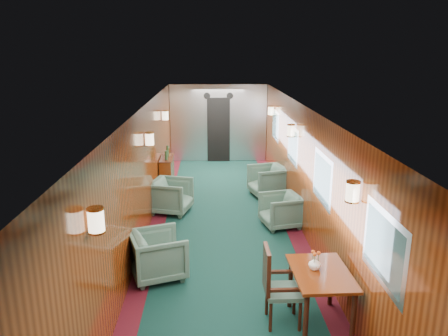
{
  "coord_description": "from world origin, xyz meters",
  "views": [
    {
      "loc": [
        -0.28,
        -7.53,
        3.42
      ],
      "look_at": [
        0.0,
        0.79,
        1.15
      ],
      "focal_mm": 35.0,
      "sensor_mm": 36.0,
      "label": 1
    }
  ],
  "objects_px": {
    "credenza": "(167,174)",
    "armchair_left_near": "(158,255)",
    "armchair_left_far": "(172,196)",
    "side_chair": "(276,283)",
    "armchair_right_near": "(281,211)",
    "armchair_right_far": "(267,181)",
    "dining_table": "(321,280)"
  },
  "relations": [
    {
      "from": "dining_table",
      "to": "side_chair",
      "type": "xyz_separation_m",
      "value": [
        -0.55,
        0.06,
        -0.07
      ]
    },
    {
      "from": "dining_table",
      "to": "armchair_right_far",
      "type": "distance_m",
      "value": 5.13
    },
    {
      "from": "dining_table",
      "to": "credenza",
      "type": "distance_m",
      "value": 6.08
    },
    {
      "from": "armchair_left_near",
      "to": "armchair_left_far",
      "type": "xyz_separation_m",
      "value": [
        -0.03,
        2.78,
        0.0
      ]
    },
    {
      "from": "side_chair",
      "to": "armchair_right_far",
      "type": "xyz_separation_m",
      "value": [
        0.56,
        5.06,
        -0.2
      ]
    },
    {
      "from": "armchair_left_near",
      "to": "armchair_left_far",
      "type": "relative_size",
      "value": 1.0
    },
    {
      "from": "armchair_right_near",
      "to": "armchair_left_near",
      "type": "bearing_deg",
      "value": -62.04
    },
    {
      "from": "credenza",
      "to": "armchair_right_far",
      "type": "xyz_separation_m",
      "value": [
        2.44,
        -0.44,
        -0.07
      ]
    },
    {
      "from": "credenza",
      "to": "armchair_right_far",
      "type": "height_order",
      "value": "credenza"
    },
    {
      "from": "credenza",
      "to": "armchair_right_near",
      "type": "height_order",
      "value": "credenza"
    },
    {
      "from": "side_chair",
      "to": "armchair_left_near",
      "type": "distance_m",
      "value": 2.06
    },
    {
      "from": "armchair_right_far",
      "to": "credenza",
      "type": "bearing_deg",
      "value": -115.29
    },
    {
      "from": "side_chair",
      "to": "armchair_right_near",
      "type": "xyz_separation_m",
      "value": [
        0.57,
        3.16,
        -0.24
      ]
    },
    {
      "from": "armchair_left_near",
      "to": "armchair_right_far",
      "type": "distance_m",
      "value": 4.4
    },
    {
      "from": "credenza",
      "to": "armchair_left_far",
      "type": "bearing_deg",
      "value": -81.21
    },
    {
      "from": "armchair_right_far",
      "to": "armchair_left_far",
      "type": "bearing_deg",
      "value": -79.92
    },
    {
      "from": "side_chair",
      "to": "armchair_right_near",
      "type": "bearing_deg",
      "value": 79.5
    },
    {
      "from": "armchair_left_near",
      "to": "armchair_right_near",
      "type": "height_order",
      "value": "armchair_left_near"
    },
    {
      "from": "dining_table",
      "to": "armchair_left_near",
      "type": "distance_m",
      "value": 2.55
    },
    {
      "from": "armchair_left_far",
      "to": "armchair_right_far",
      "type": "relative_size",
      "value": 0.99
    },
    {
      "from": "credenza",
      "to": "armchair_right_near",
      "type": "xyz_separation_m",
      "value": [
        2.45,
        -2.34,
        -0.11
      ]
    },
    {
      "from": "armchair_right_far",
      "to": "side_chair",
      "type": "bearing_deg",
      "value": -21.31
    },
    {
      "from": "credenza",
      "to": "armchair_left_near",
      "type": "xyz_separation_m",
      "value": [
        0.25,
        -4.26,
        -0.08
      ]
    },
    {
      "from": "credenza",
      "to": "armchair_left_near",
      "type": "distance_m",
      "value": 4.27
    },
    {
      "from": "side_chair",
      "to": "credenza",
      "type": "relative_size",
      "value": 0.92
    },
    {
      "from": "credenza",
      "to": "armchair_right_far",
      "type": "relative_size",
      "value": 1.41
    },
    {
      "from": "armchair_right_near",
      "to": "side_chair",
      "type": "bearing_deg",
      "value": -23.39
    },
    {
      "from": "dining_table",
      "to": "armchair_right_near",
      "type": "height_order",
      "value": "dining_table"
    },
    {
      "from": "side_chair",
      "to": "armchair_left_near",
      "type": "xyz_separation_m",
      "value": [
        -1.63,
        1.24,
        -0.2
      ]
    },
    {
      "from": "side_chair",
      "to": "armchair_left_far",
      "type": "height_order",
      "value": "side_chair"
    },
    {
      "from": "dining_table",
      "to": "side_chair",
      "type": "distance_m",
      "value": 0.56
    },
    {
      "from": "armchair_left_far",
      "to": "armchair_right_near",
      "type": "bearing_deg",
      "value": -96.18
    }
  ]
}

